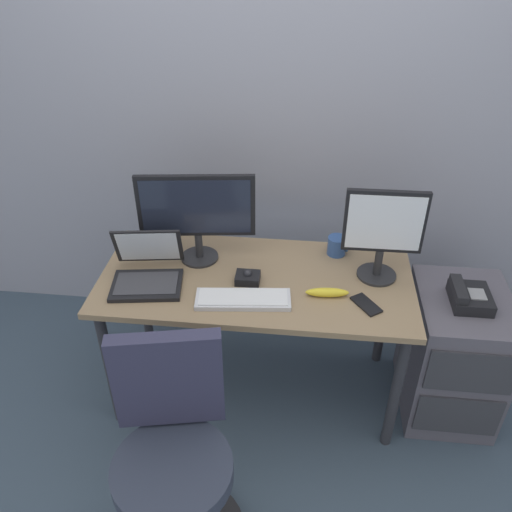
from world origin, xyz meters
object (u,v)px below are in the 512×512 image
file_cabinet (453,354)px  paper_notepad (140,247)px  laptop (147,271)px  coffee_mug (337,246)px  trackball_mouse (248,277)px  banana (327,292)px  keyboard (243,299)px  office_chair (174,464)px  desk_phone (469,297)px  monitor_main (196,211)px  monitor_side (383,230)px  cell_phone (366,305)px

file_cabinet → paper_notepad: 1.62m
laptop → coffee_mug: size_ratio=3.51×
trackball_mouse → banana: (0.36, -0.07, -0.00)m
keyboard → office_chair: bearing=-106.8°
keyboard → banana: size_ratio=2.22×
desk_phone → keyboard: 1.00m
file_cabinet → monitor_main: (-1.25, 0.12, 0.65)m
desk_phone → keyboard: (-0.99, -0.17, 0.03)m
banana → trackball_mouse: bearing=169.4°
laptop → coffee_mug: laptop is taller
keyboard → banana: bearing=12.1°
paper_notepad → banana: banana is taller
monitor_main → banana: bearing=-20.4°
laptop → banana: size_ratio=1.84×
file_cabinet → laptop: (-1.45, -0.08, 0.44)m
laptop → banana: laptop is taller
file_cabinet → desk_phone: desk_phone is taller
keyboard → banana: (0.36, 0.08, 0.01)m
desk_phone → coffee_mug: coffee_mug is taller
desk_phone → monitor_side: 0.49m
desk_phone → trackball_mouse: bearing=-178.6°
keyboard → coffee_mug: bearing=45.6°
trackball_mouse → coffee_mug: (0.41, 0.27, 0.02)m
monitor_main → coffee_mug: (0.66, 0.11, -0.21)m
trackball_mouse → banana: 0.36m
coffee_mug → keyboard: bearing=-134.4°
file_cabinet → monitor_side: bearing=170.7°
monitor_main → monitor_side: 0.84m
monitor_side → paper_notepad: size_ratio=2.11×
paper_notepad → trackball_mouse: bearing=-21.0°
paper_notepad → cell_phone: size_ratio=1.46×
monitor_main → keyboard: monitor_main is taller
desk_phone → monitor_side: (-0.40, 0.08, 0.27)m
keyboard → file_cabinet: bearing=10.4°
desk_phone → paper_notepad: 1.57m
office_chair → monitor_side: size_ratio=2.14×
monitor_side → banana: 0.37m
office_chair → laptop: 0.84m
desk_phone → monitor_main: monitor_main is taller
monitor_main → laptop: 0.35m
desk_phone → banana: size_ratio=1.05×
laptop → trackball_mouse: bearing=4.6°
file_cabinet → coffee_mug: (-0.59, 0.23, 0.44)m
desk_phone → monitor_main: bearing=173.7°
office_chair → cell_phone: bearing=42.0°
file_cabinet → desk_phone: 0.37m
laptop → paper_notepad: 0.28m
coffee_mug → monitor_side: bearing=-42.5°
desk_phone → paper_notepad: desk_phone is taller
trackball_mouse → monitor_main: bearing=147.7°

